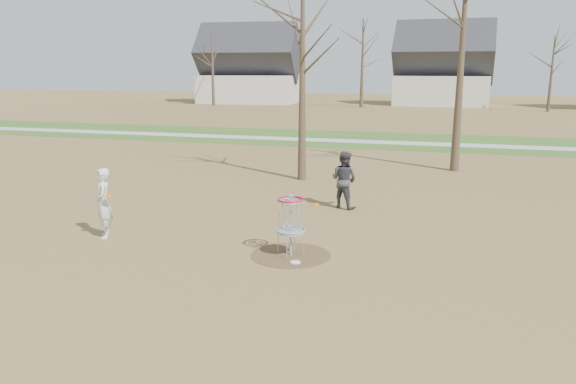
{
  "coord_description": "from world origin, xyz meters",
  "views": [
    {
      "loc": [
        3.29,
        -11.5,
        4.11
      ],
      "look_at": [
        -0.5,
        1.5,
        1.1
      ],
      "focal_mm": 35.0,
      "sensor_mm": 36.0,
      "label": 1
    }
  ],
  "objects_px": {
    "player_throwing": "(344,180)",
    "disc_golf_basket": "(291,216)",
    "player_standing": "(103,203)",
    "disc_grounded": "(295,262)"
  },
  "relations": [
    {
      "from": "player_standing",
      "to": "disc_grounded",
      "type": "height_order",
      "value": "player_standing"
    },
    {
      "from": "player_standing",
      "to": "player_throwing",
      "type": "relative_size",
      "value": 1.01
    },
    {
      "from": "player_throwing",
      "to": "disc_grounded",
      "type": "bearing_deg",
      "value": 110.02
    },
    {
      "from": "disc_grounded",
      "to": "player_standing",
      "type": "bearing_deg",
      "value": 174.16
    },
    {
      "from": "player_standing",
      "to": "disc_grounded",
      "type": "distance_m",
      "value": 5.13
    },
    {
      "from": "player_standing",
      "to": "disc_golf_basket",
      "type": "xyz_separation_m",
      "value": [
        4.79,
        -0.04,
        0.05
      ]
    },
    {
      "from": "disc_grounded",
      "to": "player_throwing",
      "type": "bearing_deg",
      "value": 89.11
    },
    {
      "from": "player_throwing",
      "to": "disc_golf_basket",
      "type": "height_order",
      "value": "player_throwing"
    },
    {
      "from": "player_standing",
      "to": "disc_grounded",
      "type": "bearing_deg",
      "value": 51.2
    },
    {
      "from": "player_standing",
      "to": "disc_golf_basket",
      "type": "height_order",
      "value": "player_standing"
    }
  ]
}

